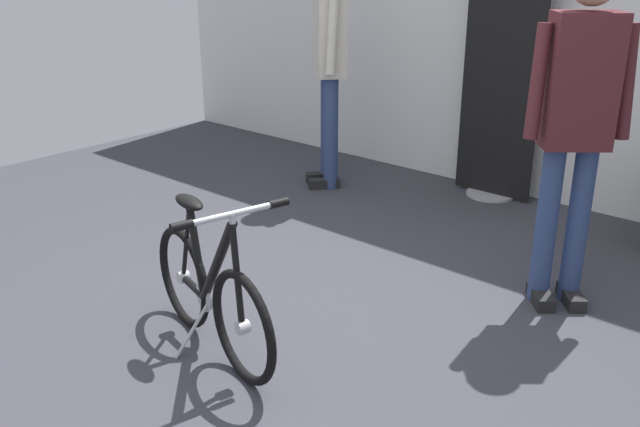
% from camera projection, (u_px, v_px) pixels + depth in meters
% --- Properties ---
extents(ground_plane, '(7.65, 7.65, 0.00)m').
position_uv_depth(ground_plane, '(312.00, 334.00, 3.38)').
color(ground_plane, '#38383F').
extents(back_wall, '(7.65, 0.10, 2.76)m').
position_uv_depth(back_wall, '(567.00, 6.00, 4.73)').
color(back_wall, white).
rests_on(back_wall, ground_plane).
extents(floor_banner_stand, '(0.60, 0.36, 1.79)m').
position_uv_depth(floor_banner_stand, '(500.00, 88.00, 4.98)').
color(floor_banner_stand, '#B7B7BC').
rests_on(floor_banner_stand, ground_plane).
extents(folding_bike_foreground, '(1.07, 0.52, 0.78)m').
position_uv_depth(folding_bike_foreground, '(210.00, 291.00, 3.15)').
color(folding_bike_foreground, black).
rests_on(folding_bike_foreground, ground_plane).
extents(visitor_near_wall, '(0.42, 0.39, 1.73)m').
position_uv_depth(visitor_near_wall, '(577.00, 115.00, 3.37)').
color(visitor_near_wall, navy).
rests_on(visitor_near_wall, ground_plane).
extents(visitor_browsing, '(0.42, 0.39, 1.76)m').
position_uv_depth(visitor_browsing, '(329.00, 53.00, 5.14)').
color(visitor_browsing, navy).
rests_on(visitor_browsing, ground_plane).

